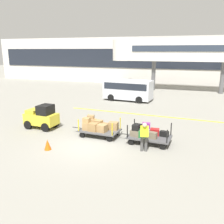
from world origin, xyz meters
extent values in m
plane|color=gray|center=(0.00, 0.00, 0.00)|extent=(120.00, 120.00, 0.00)
cube|color=yellow|center=(3.91, 7.25, 0.00)|extent=(17.66, 0.92, 0.01)
cube|color=silver|center=(0.00, 26.00, 3.46)|extent=(56.79, 2.40, 6.92)
cube|color=#1E232D|center=(0.00, 24.75, 3.81)|extent=(53.95, 0.12, 2.80)
cube|color=silver|center=(4.00, 20.00, 5.00)|extent=(14.67, 2.20, 2.60)
cylinder|color=silver|center=(-3.94, 20.00, 5.00)|extent=(3.00, 3.00, 2.60)
cube|color=#2D3847|center=(4.00, 18.86, 5.20)|extent=(13.21, 0.08, 0.70)
cylinder|color=#59595B|center=(-0.04, 20.00, 1.85)|extent=(0.50, 0.50, 3.70)
cylinder|color=#59595B|center=(8.03, 20.00, 1.85)|extent=(0.50, 0.50, 3.70)
cube|color=gold|center=(-4.12, 1.80, 0.63)|extent=(2.15, 1.19, 0.70)
cube|color=black|center=(-3.75, 1.79, 1.28)|extent=(0.84, 1.03, 0.60)
cube|color=gold|center=(-4.69, 1.83, 1.10)|extent=(0.74, 0.97, 0.24)
cylinder|color=black|center=(-4.78, 2.36, 0.28)|extent=(0.57, 0.21, 0.56)
cylinder|color=black|center=(-4.82, 1.31, 0.28)|extent=(0.57, 0.21, 0.56)
cylinder|color=black|center=(-3.41, 2.29, 0.28)|extent=(0.57, 0.21, 0.56)
cylinder|color=black|center=(-3.46, 1.25, 0.28)|extent=(0.57, 0.21, 0.56)
cube|color=#4C4C4F|center=(0.08, 1.61, 0.36)|extent=(2.36, 1.50, 0.08)
cylinder|color=gold|center=(-0.95, 2.30, 0.75)|extent=(0.06, 0.06, 0.70)
cylinder|color=gold|center=(-1.01, 1.02, 0.75)|extent=(0.06, 0.06, 0.70)
cylinder|color=gold|center=(1.16, 2.21, 0.75)|extent=(0.06, 0.06, 0.70)
cylinder|color=gold|center=(1.11, 0.92, 0.75)|extent=(0.06, 0.06, 0.70)
cylinder|color=black|center=(-0.76, 2.24, 0.16)|extent=(0.32, 0.11, 0.32)
cylinder|color=black|center=(-0.81, 1.06, 0.16)|extent=(0.32, 0.11, 0.32)
cylinder|color=black|center=(0.97, 2.17, 0.16)|extent=(0.32, 0.11, 0.32)
cylinder|color=black|center=(0.91, 0.98, 0.16)|extent=(0.32, 0.11, 0.32)
cylinder|color=#333333|center=(-1.42, 1.68, 0.34)|extent=(0.70, 0.08, 0.05)
cube|color=tan|center=(-0.67, 2.00, 0.65)|extent=(0.58, 0.46, 0.49)
cube|color=#9E7A4C|center=(-0.65, 1.37, 0.62)|extent=(0.43, 0.44, 0.44)
cube|color=#A87F4C|center=(-0.16, 1.92, 0.64)|extent=(0.58, 0.45, 0.48)
cube|color=olive|center=(-0.19, 1.32, 0.64)|extent=(0.57, 0.54, 0.47)
cube|color=olive|center=(0.35, 1.89, 0.57)|extent=(0.60, 0.48, 0.33)
cube|color=#9E7A4C|center=(0.33, 1.33, 0.61)|extent=(0.62, 0.56, 0.43)
cube|color=#9E7A4C|center=(0.83, 1.92, 0.63)|extent=(0.54, 0.44, 0.46)
cube|color=#9E7A4C|center=(-0.67, 2.00, 1.01)|extent=(0.44, 0.37, 0.23)
cube|color=#A87F4C|center=(-0.65, 1.37, 0.99)|extent=(0.41, 0.34, 0.29)
cube|color=#4C4C4F|center=(3.08, 1.47, 0.36)|extent=(2.36, 1.50, 0.08)
cylinder|color=black|center=(2.05, 2.17, 0.75)|extent=(0.06, 0.06, 0.70)
cylinder|color=black|center=(1.99, 0.88, 0.75)|extent=(0.06, 0.06, 0.70)
cylinder|color=black|center=(4.16, 2.07, 0.75)|extent=(0.06, 0.06, 0.70)
cylinder|color=black|center=(4.10, 0.78, 0.75)|extent=(0.06, 0.06, 0.70)
cylinder|color=black|center=(2.24, 2.11, 0.16)|extent=(0.32, 0.11, 0.32)
cylinder|color=black|center=(2.19, 0.92, 0.16)|extent=(0.32, 0.11, 0.32)
cylinder|color=black|center=(3.96, 2.03, 0.16)|extent=(0.32, 0.11, 0.32)
cylinder|color=black|center=(3.91, 0.84, 0.16)|extent=(0.32, 0.11, 0.32)
cylinder|color=#333333|center=(1.58, 1.54, 0.34)|extent=(0.70, 0.08, 0.05)
cube|color=#236B2D|center=(2.33, 1.85, 0.56)|extent=(0.58, 0.36, 0.32)
cube|color=#726651|center=(2.35, 1.23, 0.57)|extent=(0.57, 0.44, 0.34)
cube|color=#99999E|center=(2.83, 1.76, 0.57)|extent=(0.50, 0.38, 0.34)
cube|color=#236B2D|center=(2.79, 1.16, 0.57)|extent=(0.51, 0.29, 0.34)
cube|color=red|center=(3.32, 1.76, 0.59)|extent=(0.51, 0.39, 0.38)
cube|color=#726651|center=(3.31, 1.18, 0.58)|extent=(0.47, 0.34, 0.36)
cube|color=black|center=(3.84, 1.73, 0.55)|extent=(0.50, 0.31, 0.30)
cube|color=black|center=(2.33, 1.85, 0.82)|extent=(0.49, 0.37, 0.20)
cube|color=black|center=(2.35, 1.23, 0.90)|extent=(0.37, 0.27, 0.32)
cube|color=#8C338C|center=(2.83, 1.76, 0.91)|extent=(0.48, 0.34, 0.32)
cylinder|color=#4C4C4C|center=(2.93, 0.30, 0.41)|extent=(0.16, 0.16, 0.82)
cylinder|color=#4C4C4C|center=(3.12, 0.35, 0.41)|extent=(0.16, 0.16, 0.82)
cube|color=#D1E51E|center=(3.05, 0.23, 1.09)|extent=(0.49, 0.50, 0.61)
sphere|color=beige|center=(3.07, 0.11, 1.45)|extent=(0.22, 0.22, 0.22)
cube|color=silver|center=(-1.26, 12.45, 1.15)|extent=(4.94, 2.28, 1.90)
cube|color=#1E232D|center=(-1.26, 12.45, 1.55)|extent=(4.56, 2.29, 0.64)
cylinder|color=black|center=(-2.81, 11.70, 0.34)|extent=(0.70, 0.29, 0.68)
cylinder|color=black|center=(0.16, 11.46, 0.34)|extent=(0.70, 0.29, 0.68)
cone|color=#EA590F|center=(-1.68, -1.16, 0.28)|extent=(0.36, 0.36, 0.55)
camera|label=1|loc=(5.32, -11.02, 4.97)|focal=38.83mm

